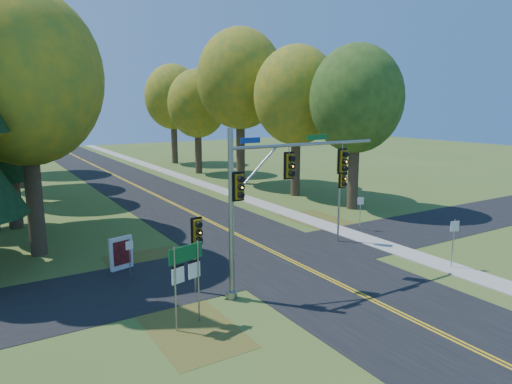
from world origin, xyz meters
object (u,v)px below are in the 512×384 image
traffic_mast (272,187)px  route_sign_cluster (186,268)px  east_signal_pole (342,186)px  info_kiosk (121,253)px

traffic_mast → route_sign_cluster: (-4.56, -1.27, -2.39)m
east_signal_pole → route_sign_cluster: bearing=-153.3°
route_sign_cluster → traffic_mast: bearing=0.8°
east_signal_pole → info_kiosk: 12.92m
info_kiosk → east_signal_pole: bearing=-25.2°
info_kiosk → route_sign_cluster: bearing=-101.5°
traffic_mast → east_signal_pole: 8.45m
route_sign_cluster → info_kiosk: size_ratio=1.90×
route_sign_cluster → east_signal_pole: bearing=8.0°
east_signal_pole → route_sign_cluster: (-12.02, -5.04, -1.16)m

